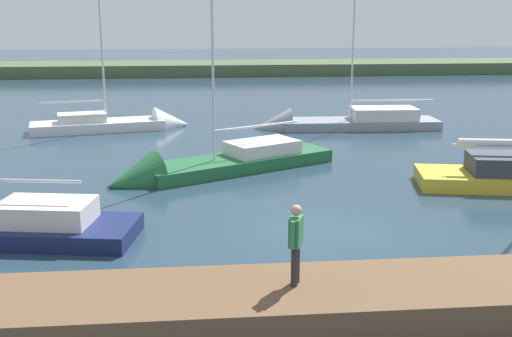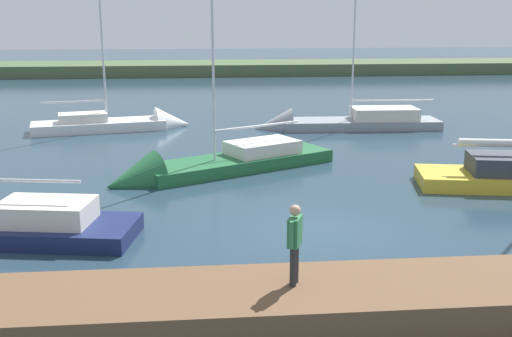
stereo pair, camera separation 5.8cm
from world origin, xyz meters
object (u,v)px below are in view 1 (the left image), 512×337
at_px(sailboat_far_right, 335,126).
at_px(person_on_dock, 296,239).
at_px(sailboat_outer_mooring, 206,170).
at_px(sailboat_mid_channel, 125,126).

height_order(sailboat_far_right, person_on_dock, sailboat_far_right).
relative_size(sailboat_outer_mooring, sailboat_far_right, 0.98).
distance_m(sailboat_far_right, person_on_dock, 22.76).
distance_m(sailboat_mid_channel, person_on_dock, 23.65).
xyz_separation_m(sailboat_outer_mooring, sailboat_mid_channel, (4.35, -10.42, 0.01)).
bearing_deg(sailboat_far_right, sailboat_mid_channel, -2.49).
height_order(sailboat_outer_mooring, sailboat_mid_channel, sailboat_outer_mooring).
distance_m(sailboat_outer_mooring, sailboat_far_right, 12.12).
bearing_deg(sailboat_mid_channel, person_on_dock, -87.39).
bearing_deg(sailboat_mid_channel, sailboat_outer_mooring, -79.52).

